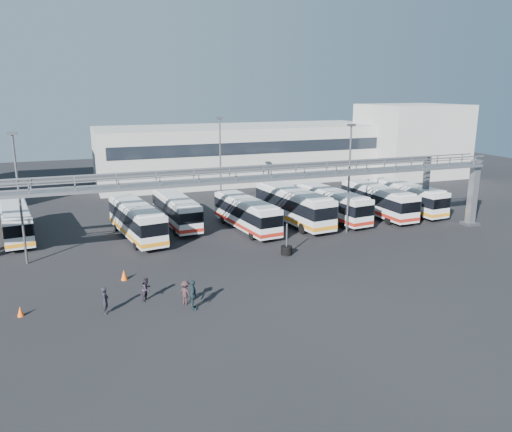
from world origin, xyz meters
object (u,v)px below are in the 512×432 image
object	(u,v)px
pedestrian_c	(185,293)
cone_left	(20,311)
bus_7	(332,203)
bus_6	(294,205)
pedestrian_a	(105,300)
light_pole_back	(220,157)
tire_stack	(287,250)
bus_9	(407,197)
light_pole_mid	(349,173)
bus_4	(176,210)
pedestrian_b	(147,289)
bus_1	(15,221)
bus_3	(137,219)
bus_5	(246,213)
pedestrian_d	(193,295)
light_pole_left	(19,192)
cone_right	(124,275)
bus_8	(378,200)

from	to	relation	value
pedestrian_c	cone_left	bearing A→B (deg)	37.64
bus_7	bus_6	bearing A→B (deg)	172.03
pedestrian_a	bus_6	bearing A→B (deg)	-37.62
light_pole_back	tire_stack	size ratio (longest dim) A/B	3.87
bus_6	bus_9	world-z (taller)	bus_6
bus_7	tire_stack	xyz separation A→B (m)	(-9.06, -8.75, -1.31)
light_pole_mid	pedestrian_a	bearing A→B (deg)	-155.49
bus_4	pedestrian_a	size ratio (longest dim) A/B	6.06
light_pole_mid	pedestrian_b	world-z (taller)	light_pole_mid
tire_stack	bus_1	bearing A→B (deg)	148.90
bus_3	bus_6	xyz separation A→B (m)	(15.55, -0.25, 0.16)
light_pole_back	pedestrian_b	world-z (taller)	light_pole_back
bus_4	pedestrian_c	xyz separation A→B (m)	(-3.31, -18.71, -0.90)
light_pole_back	pedestrian_b	bearing A→B (deg)	-116.73
bus_4	bus_6	size ratio (longest dim) A/B	0.87
bus_5	bus_6	bearing A→B (deg)	0.24
light_pole_mid	bus_4	bearing A→B (deg)	151.89
bus_3	bus_9	xyz separation A→B (m)	(29.27, -0.24, -0.04)
bus_5	pedestrian_d	xyz separation A→B (m)	(-9.08, -15.79, -0.77)
bus_7	bus_1	bearing A→B (deg)	165.96
pedestrian_d	bus_3	bearing A→B (deg)	16.91
pedestrian_b	tire_stack	bearing A→B (deg)	-23.41
light_pole_left	pedestrian_a	world-z (taller)	light_pole_left
bus_1	bus_6	world-z (taller)	bus_6
bus_6	tire_stack	world-z (taller)	bus_6
pedestrian_a	pedestrian_c	distance (m)	4.86
pedestrian_c	bus_9	bearing A→B (deg)	-103.19
light_pole_left	bus_7	xyz separation A→B (m)	(28.96, 3.61, -3.98)
bus_9	cone_right	xyz separation A→B (m)	(-31.57, -9.91, -1.36)
bus_1	bus_3	distance (m)	10.93
cone_left	tire_stack	world-z (taller)	tire_stack
bus_1	bus_7	xyz separation A→B (m)	(30.23, -4.02, 0.05)
pedestrian_c	bus_4	bearing A→B (deg)	-51.98
light_pole_mid	tire_stack	size ratio (longest dim) A/B	3.87
cone_left	bus_7	bearing A→B (deg)	25.45
bus_1	pedestrian_d	world-z (taller)	bus_1
light_pole_mid	bus_9	world-z (taller)	light_pole_mid
light_pole_back	pedestrian_b	xyz separation A→B (m)	(-12.27, -24.36, -4.95)
light_pole_mid	light_pole_back	size ratio (longest dim) A/B	1.00
bus_8	bus_6	bearing A→B (deg)	175.45
bus_8	cone_right	bearing A→B (deg)	-163.23
light_pole_mid	bus_8	bearing A→B (deg)	34.49
tire_stack	pedestrian_a	bearing A→B (deg)	-156.92
light_pole_left	bus_5	size ratio (longest dim) A/B	0.98
bus_1	light_pole_mid	bearing A→B (deg)	-24.07
light_pole_mid	pedestrian_c	distance (m)	21.63
light_pole_left	light_pole_mid	xyz separation A→B (m)	(28.00, -1.00, 0.00)
bus_8	pedestrian_b	size ratio (longest dim) A/B	6.86
bus_6	pedestrian_b	size ratio (longest dim) A/B	7.52
pedestrian_a	cone_right	bearing A→B (deg)	-2.81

